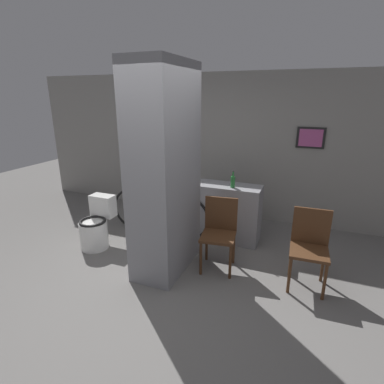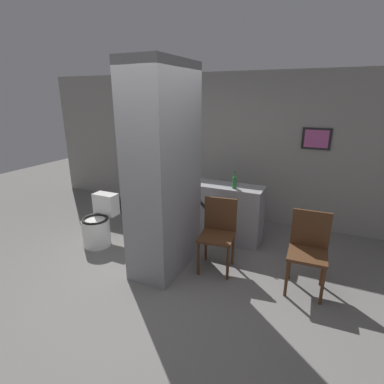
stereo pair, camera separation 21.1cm
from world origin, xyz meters
The scene contains 9 objects.
ground_plane centered at (0.00, 0.00, 0.00)m, with size 14.00×14.00×0.00m, color slate.
wall_back centered at (0.00, 2.63, 1.30)m, with size 8.00×0.09×2.60m.
pillar_center centered at (-0.12, 0.53, 1.30)m, with size 0.58×1.06×2.60m.
counter_shelf centered at (0.32, 1.60, 0.45)m, with size 1.21×0.44×0.90m.
toilet centered at (-1.36, 0.62, 0.32)m, with size 0.41×0.57×0.76m.
chair_near_pillar centered at (0.53, 0.77, 0.53)m, with size 0.48×0.48×0.94m.
chair_by_doorway centered at (1.64, 0.78, 0.53)m, with size 0.45×0.45×0.94m.
bicycle centered at (-0.67, 1.36, 0.37)m, with size 1.75×0.42×0.77m.
bottle_tall centered at (0.50, 1.51, 0.99)m, with size 0.07×0.07×0.26m.
Camera 1 is at (1.53, -2.68, 2.21)m, focal length 28.00 mm.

